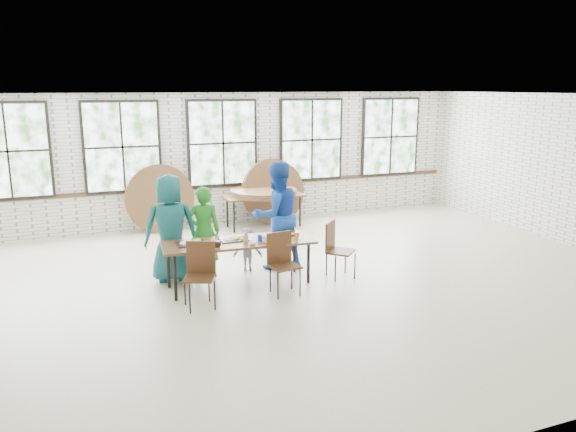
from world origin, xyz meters
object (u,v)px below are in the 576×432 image
object	(u,v)px
dining_table	(239,244)
chair_near_right	(282,258)
storage_table	(264,197)
chair_near_left	(200,269)

from	to	relation	value
dining_table	chair_near_right	bearing A→B (deg)	-41.44
chair_near_right	storage_table	xyz separation A→B (m)	(1.11, 4.05, 0.13)
chair_near_left	storage_table	world-z (taller)	chair_near_left
storage_table	dining_table	bearing A→B (deg)	-115.89
dining_table	storage_table	xyz separation A→B (m)	(1.63, 3.51, -0.00)
dining_table	chair_near_right	xyz separation A→B (m)	(0.53, -0.55, -0.13)
dining_table	chair_near_right	distance (m)	0.77
dining_table	chair_near_right	size ratio (longest dim) A/B	2.59
dining_table	storage_table	distance (m)	3.87
chair_near_left	storage_table	bearing A→B (deg)	82.68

